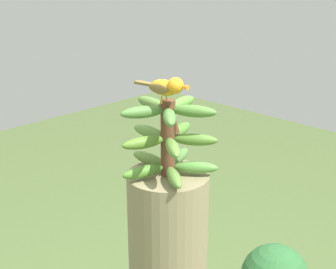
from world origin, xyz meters
TOP-DOWN VIEW (x-y plane):
  - banana_bunch at (0.00, 0.00)m, footprint 0.32×0.30m
  - perched_bird at (-0.03, -0.02)m, footprint 0.06×0.19m

SIDE VIEW (x-z plane):
  - banana_bunch at x=0.00m, z-range 1.18..1.43m
  - perched_bird at x=-0.03m, z-range 1.44..1.52m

